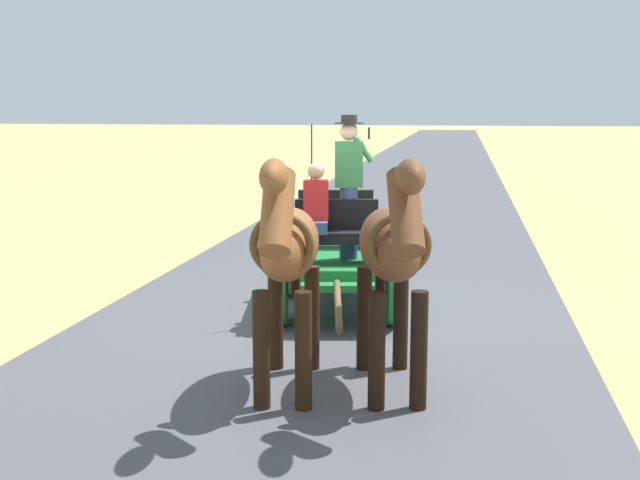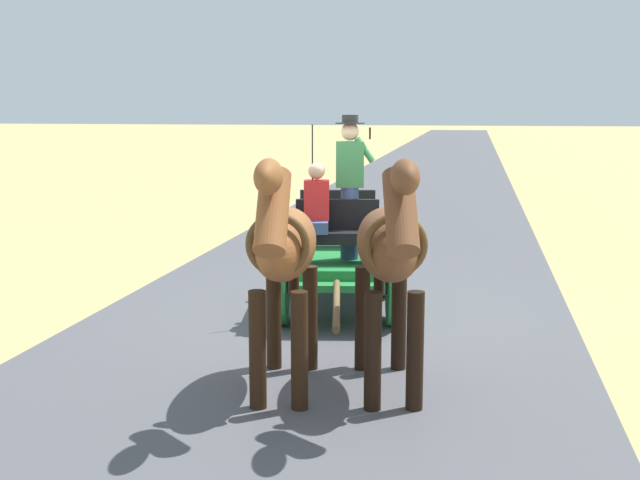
% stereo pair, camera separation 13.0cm
% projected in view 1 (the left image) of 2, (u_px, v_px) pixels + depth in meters
% --- Properties ---
extents(ground_plane, '(200.00, 200.00, 0.00)m').
position_uv_depth(ground_plane, '(332.00, 314.00, 10.26)').
color(ground_plane, tan).
extents(road_surface, '(5.95, 160.00, 0.01)m').
position_uv_depth(road_surface, '(332.00, 313.00, 10.26)').
color(road_surface, '#4C4C51').
rests_on(road_surface, ground).
extents(horse_drawn_carriage, '(1.79, 4.51, 2.50)m').
position_uv_depth(horse_drawn_carriage, '(336.00, 248.00, 10.31)').
color(horse_drawn_carriage, '#1E7233').
rests_on(horse_drawn_carriage, ground).
extents(horse_near_side, '(0.88, 2.15, 2.21)m').
position_uv_depth(horse_near_side, '(392.00, 251.00, 7.23)').
color(horse_near_side, brown).
rests_on(horse_near_side, ground).
extents(horse_off_side, '(0.74, 2.14, 2.21)m').
position_uv_depth(horse_off_side, '(287.00, 251.00, 7.24)').
color(horse_off_side, brown).
rests_on(horse_off_side, ground).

